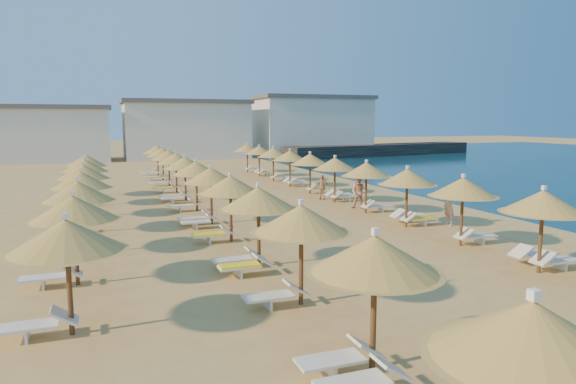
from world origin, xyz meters
name	(u,v)px	position (x,y,z in m)	size (l,w,h in m)	color
ground	(329,234)	(0.00, 0.00, 0.00)	(220.00, 220.00, 0.00)	tan
jetty	(381,150)	(27.73, 42.75, 0.75)	(30.00, 4.00, 1.50)	black
hotel_blocks	(197,129)	(3.01, 46.43, 3.70)	(49.62, 8.57, 8.10)	white
parasol_row_east	(350,167)	(3.92, 5.81, 2.22)	(2.64, 43.75, 2.78)	brown
parasol_row_west	(203,172)	(-4.15, 5.81, 2.22)	(2.64, 43.75, 2.78)	brown
parasol_row_inland	(81,181)	(-9.68, 3.94, 2.22)	(2.64, 25.06, 2.78)	brown
loungers	(252,209)	(-1.82, 5.29, 0.34)	(16.69, 41.70, 0.66)	white
beachgoer_b	(359,192)	(4.20, 5.20, 0.91)	(0.88, 0.69, 1.82)	tan
beachgoer_c	(322,187)	(3.68, 8.97, 0.76)	(0.89, 0.37, 1.52)	tan
beachgoer_a	(449,207)	(5.94, -0.21, 0.88)	(0.64, 0.42, 1.76)	tan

